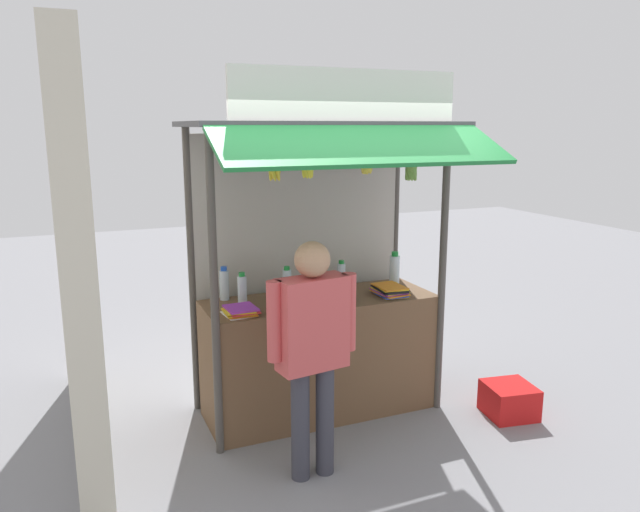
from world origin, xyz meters
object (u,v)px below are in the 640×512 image
water_bottle_far_right (242,289)px  magazine_stack_left (288,305)px  water_bottle_far_left (287,282)px  banana_bunch_inner_left (367,165)px  vendor_person (312,339)px  magazine_stack_front_right (338,294)px  banana_bunch_rightmost (275,168)px  banana_bunch_inner_right (308,168)px  magazine_stack_mid_right (240,311)px  water_bottle_back_right (341,275)px  magazine_stack_right (390,290)px  water_bottle_front_left (394,271)px  banana_bunch_leftmost (411,171)px  plastic_crate (509,400)px  water_bottle_mid_left (224,284)px

water_bottle_far_right → magazine_stack_left: water_bottle_far_right is taller
water_bottle_far_left → banana_bunch_inner_left: 1.20m
magazine_stack_left → vendor_person: (-0.07, -0.66, -0.04)m
water_bottle_far_right → magazine_stack_front_right: (0.74, -0.17, -0.07)m
banana_bunch_rightmost → banana_bunch_inner_right: bearing=-0.3°
magazine_stack_mid_right → banana_bunch_inner_right: banana_bunch_inner_right is taller
water_bottle_back_right → banana_bunch_inner_right: 1.28m
magazine_stack_right → banana_bunch_rightmost: banana_bunch_rightmost is taller
water_bottle_front_left → water_bottle_back_right: water_bottle_front_left is taller
banana_bunch_leftmost → banana_bunch_inner_right: (-0.83, 0.00, 0.04)m
magazine_stack_front_right → banana_bunch_inner_left: banana_bunch_inner_left is taller
magazine_stack_left → banana_bunch_rightmost: (-0.16, -0.22, 1.04)m
magazine_stack_right → banana_bunch_inner_left: banana_bunch_inner_left is taller
magazine_stack_mid_right → banana_bunch_inner_left: 1.41m
water_bottle_front_left → banana_bunch_inner_left: size_ratio=1.28×
plastic_crate → vendor_person: bearing=-174.3°
water_bottle_front_left → plastic_crate: bearing=-48.8°
water_bottle_far_right → plastic_crate: (2.02, -0.77, -0.96)m
water_bottle_back_right → banana_bunch_inner_right: bearing=-131.2°
banana_bunch_inner_left → water_bottle_far_left: bearing=124.6°
banana_bunch_inner_left → water_bottle_back_right: bearing=80.8°
magazine_stack_right → plastic_crate: (0.83, -0.56, -0.88)m
magazine_stack_right → banana_bunch_inner_left: 1.16m
water_bottle_back_right → banana_bunch_inner_left: (-0.10, -0.64, 0.97)m
banana_bunch_inner_left → banana_bunch_rightmost: bearing=179.8°
magazine_stack_mid_right → banana_bunch_rightmost: (0.19, -0.27, 1.06)m
water_bottle_far_right → banana_bunch_inner_right: bearing=-56.1°
water_bottle_front_left → banana_bunch_inner_right: size_ratio=1.21×
water_bottle_mid_left → magazine_stack_front_right: water_bottle_mid_left is taller
water_bottle_front_left → banana_bunch_leftmost: size_ratio=1.02×
water_bottle_back_right → magazine_stack_right: 0.45m
water_bottle_far_right → banana_bunch_inner_left: size_ratio=1.05×
magazine_stack_right → water_bottle_far_left: bearing=160.1°
magazine_stack_mid_right → magazine_stack_right: bearing=1.3°
banana_bunch_inner_left → vendor_person: 1.32m
water_bottle_far_left → banana_bunch_rightmost: 1.17m
water_bottle_far_left → vendor_person: bearing=-100.9°
vendor_person → magazine_stack_left: bearing=-104.5°
water_bottle_back_right → magazine_stack_right: size_ratio=0.79×
water_bottle_far_left → banana_bunch_rightmost: (-0.29, -0.59, 0.97)m
water_bottle_far_right → banana_bunch_leftmost: bearing=-23.7°
banana_bunch_inner_right → vendor_person: (-0.15, -0.44, -1.07)m
magazine_stack_left → banana_bunch_leftmost: banana_bunch_leftmost is taller
magazine_stack_right → plastic_crate: bearing=-34.1°
water_bottle_far_left → magazine_stack_right: water_bottle_far_left is taller
banana_bunch_rightmost → vendor_person: bearing=-78.6°
water_bottle_far_left → water_bottle_mid_left: water_bottle_mid_left is taller
banana_bunch_leftmost → water_bottle_far_left: bearing=143.0°
banana_bunch_inner_right → plastic_crate: banana_bunch_inner_right is taller
water_bottle_far_left → magazine_stack_front_right: size_ratio=1.02×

